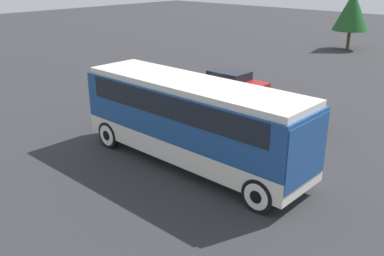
# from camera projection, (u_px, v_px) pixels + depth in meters

# --- Properties ---
(ground_plane) EXTENTS (120.00, 120.00, 0.00)m
(ground_plane) POSITION_uv_depth(u_px,v_px,m) (192.00, 164.00, 16.23)
(ground_plane) COLOR #2D2D30
(tour_bus) EXTENTS (9.30, 2.56, 3.21)m
(tour_bus) POSITION_uv_depth(u_px,v_px,m) (194.00, 116.00, 15.49)
(tour_bus) COLOR silver
(tour_bus) RESTS_ON ground_plane
(parked_car_near) EXTENTS (4.28, 1.97, 1.55)m
(parked_car_near) POSITION_uv_depth(u_px,v_px,m) (272.00, 111.00, 19.71)
(parked_car_near) COLOR black
(parked_car_near) RESTS_ON ground_plane
(parked_car_mid) EXTENTS (4.21, 1.87, 1.35)m
(parked_car_mid) POSITION_uv_depth(u_px,v_px,m) (231.00, 83.00, 24.89)
(parked_car_mid) COLOR maroon
(parked_car_mid) RESTS_ON ground_plane
(parked_car_far) EXTENTS (4.52, 1.79, 1.37)m
(parked_car_far) POSITION_uv_depth(u_px,v_px,m) (201.00, 94.00, 22.70)
(parked_car_far) COLOR silver
(parked_car_far) RESTS_ON ground_plane
(tree_left) EXTENTS (3.13, 3.13, 5.10)m
(tree_left) POSITION_uv_depth(u_px,v_px,m) (352.00, 11.00, 37.64)
(tree_left) COLOR brown
(tree_left) RESTS_ON ground_plane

